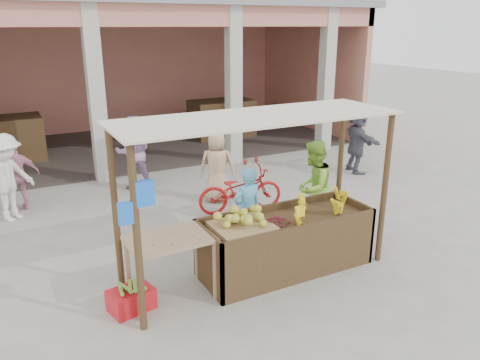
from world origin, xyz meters
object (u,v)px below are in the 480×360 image
side_table (170,248)px  motorcycle (240,189)px  fruit_stall (286,245)px  vendor_blue (247,208)px  red_crate (131,299)px  vendor_green (313,185)px

side_table → motorcycle: size_ratio=0.63×
fruit_stall → vendor_blue: 0.89m
red_crate → vendor_blue: size_ratio=0.36×
red_crate → motorcycle: bearing=26.7°
red_crate → motorcycle: 3.70m
red_crate → vendor_blue: vendor_blue is taller
side_table → red_crate: 0.84m
vendor_blue → vendor_green: bearing=180.0°
side_table → vendor_blue: (1.56, 0.74, 0.01)m
fruit_stall → vendor_green: size_ratio=1.46×
side_table → vendor_blue: vendor_blue is taller
side_table → vendor_blue: size_ratio=0.74×
fruit_stall → red_crate: fruit_stall is taller
fruit_stall → red_crate: 2.38m
red_crate → side_table: bearing=-12.3°
side_table → red_crate: side_table is taller
vendor_blue → vendor_green: size_ratio=0.86×
fruit_stall → side_table: bearing=178.9°
motorcycle → red_crate: bearing=139.0°
side_table → vendor_blue: bearing=24.0°
vendor_blue → vendor_green: vendor_green is taller
side_table → motorcycle: motorcycle is taller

